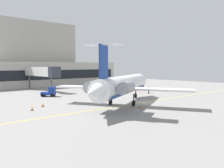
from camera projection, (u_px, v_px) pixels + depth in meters
ground at (141, 103)px, 43.31m from camera, size 120.00×120.00×0.11m
terminal_building at (16, 64)px, 76.12m from camera, size 74.16×16.73×21.06m
jet_bridge_west at (42, 72)px, 62.96m from camera, size 2.40×17.12×6.33m
regional_jet at (123, 85)px, 40.39m from camera, size 26.54×21.54×9.42m
baggage_tug at (50, 92)px, 51.52m from camera, size 3.31×3.28×2.06m
pushback_tractor at (96, 84)px, 72.81m from camera, size 1.94×3.92×1.95m
marshaller at (149, 90)px, 56.81m from camera, size 0.80×0.40×1.86m
safety_cone_alpha at (32, 109)px, 35.63m from camera, size 0.47×0.47×0.55m
safety_cone_bravo at (43, 105)px, 38.94m from camera, size 0.47×0.47×0.55m
safety_cone_charlie at (140, 107)px, 37.54m from camera, size 0.47×0.47×0.55m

